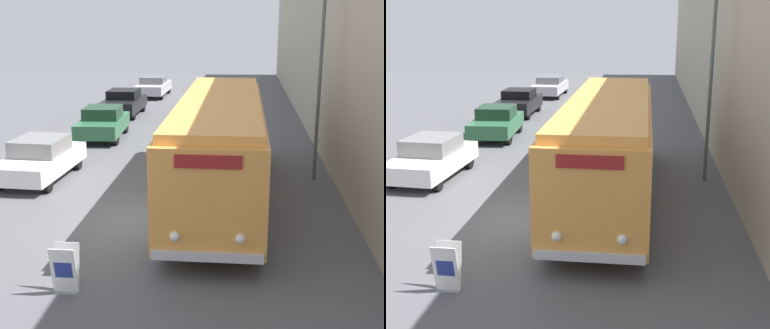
# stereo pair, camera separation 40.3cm
# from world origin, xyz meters

# --- Properties ---
(ground_plane) EXTENTS (80.00, 80.00, 0.00)m
(ground_plane) POSITION_xyz_m (0.00, 0.00, 0.00)
(ground_plane) COLOR #56565B
(building_wall_right) EXTENTS (0.30, 60.00, 8.53)m
(building_wall_right) POSITION_xyz_m (5.93, 10.00, 4.26)
(building_wall_right) COLOR #B2A893
(building_wall_right) RESTS_ON ground_plane
(vintage_bus) EXTENTS (2.54, 11.46, 3.18)m
(vintage_bus) POSITION_xyz_m (1.89, 2.32, 1.80)
(vintage_bus) COLOR black
(vintage_bus) RESTS_ON ground_plane
(sign_board) EXTENTS (0.54, 0.39, 1.05)m
(sign_board) POSITION_xyz_m (-1.01, -4.07, 0.51)
(sign_board) COLOR gray
(sign_board) RESTS_ON ground_plane
(streetlamp) EXTENTS (0.36, 0.36, 7.04)m
(streetlamp) POSITION_xyz_m (5.11, 4.51, 4.51)
(streetlamp) COLOR #595E60
(streetlamp) RESTS_ON ground_plane
(parked_car_near) EXTENTS (2.14, 4.27, 1.47)m
(parked_car_near) POSITION_xyz_m (-4.47, 3.70, 0.74)
(parked_car_near) COLOR black
(parked_car_near) RESTS_ON ground_plane
(parked_car_mid) EXTENTS (2.10, 4.10, 1.49)m
(parked_car_mid) POSITION_xyz_m (-3.95, 10.30, 0.76)
(parked_car_mid) COLOR black
(parked_car_mid) RESTS_ON ground_plane
(parked_car_far) EXTENTS (2.01, 4.21, 1.48)m
(parked_car_far) POSITION_xyz_m (-4.32, 16.42, 0.75)
(parked_car_far) COLOR black
(parked_car_far) RESTS_ON ground_plane
(parked_car_distant) EXTENTS (2.05, 4.69, 1.41)m
(parked_car_distant) POSITION_xyz_m (-3.88, 24.24, 0.73)
(parked_car_distant) COLOR black
(parked_car_distant) RESTS_ON ground_plane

